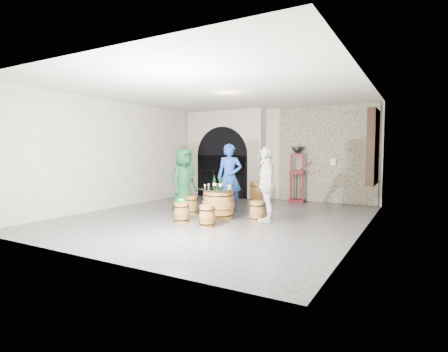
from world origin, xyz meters
The scene contains 31 objects.
ground centered at (0.00, 0.00, 0.00)m, with size 8.00×8.00×0.00m, color #2A2A2C.
wall_back centered at (0.00, 4.00, 1.60)m, with size 8.00×8.00×0.00m, color beige.
wall_front centered at (0.00, -4.00, 1.60)m, with size 8.00×8.00×0.00m, color beige.
wall_left centered at (-3.50, 0.00, 1.60)m, with size 8.00×8.00×0.00m, color beige.
wall_right centered at (3.50, 0.00, 1.60)m, with size 8.00×8.00×0.00m, color beige.
ceiling centered at (0.00, 0.00, 3.20)m, with size 8.00×8.00×0.00m, color beige.
stone_facing_panel centered at (1.80, 3.94, 1.60)m, with size 3.20×0.12×3.18m, color gray.
arched_opening centered at (-1.90, 3.74, 1.58)m, with size 3.10×0.60×3.19m.
shuttered_window centered at (3.38, 2.40, 1.80)m, with size 0.23×1.10×2.00m.
barrel_table centered at (0.12, -0.15, 0.38)m, with size 0.99×0.99×0.76m.
barrel_stool_left centered at (-0.87, 0.05, 0.24)m, with size 0.38×0.38×0.49m.
barrel_stool_far centered at (-0.13, 0.82, 0.24)m, with size 0.38×0.38×0.49m.
barrel_stool_right centered at (1.11, 0.01, 0.24)m, with size 0.38×0.38×0.49m.
barrel_stool_near_right centered at (0.39, -1.12, 0.24)m, with size 0.38×0.38×0.49m.
barrel_stool_near_left centered at (-0.40, -1.02, 0.24)m, with size 0.38×0.38×0.49m.
green_cap centered at (-0.39, -1.02, 0.53)m, with size 0.23×0.19×0.10m.
person_green centered at (-1.14, 0.10, 0.88)m, with size 0.86×0.56×1.77m, color #103B1F.
person_blue centered at (-0.16, 0.92, 0.95)m, with size 0.70×0.46×1.91m, color navy.
person_white centered at (1.33, 0.05, 0.90)m, with size 1.05×0.44×1.80m, color silver.
wine_bottle_left centered at (0.02, -0.19, 0.90)m, with size 0.08×0.08×0.32m.
wine_bottle_center centered at (0.26, -0.29, 0.90)m, with size 0.08×0.08×0.32m.
wine_bottle_right centered at (0.10, 0.00, 0.90)m, with size 0.08×0.08×0.32m.
tasting_glass_a centered at (-0.19, -0.31, 0.81)m, with size 0.05×0.05×0.10m, color #BE7D24, non-canonical shape.
tasting_glass_b centered at (0.43, -0.11, 0.81)m, with size 0.05×0.05×0.10m, color #BE7D24, non-canonical shape.
tasting_glass_c centered at (-0.06, 0.07, 0.81)m, with size 0.05×0.05×0.10m, color #BE7D24, non-canonical shape.
tasting_glass_d centered at (0.23, 0.07, 0.81)m, with size 0.05×0.05×0.10m, color #BE7D24, non-canonical shape.
tasting_glass_e centered at (0.49, -0.31, 0.81)m, with size 0.05×0.05×0.10m, color #BE7D24, non-canonical shape.
tasting_glass_f centered at (-0.23, -0.07, 0.81)m, with size 0.05×0.05×0.10m, color #BE7D24, non-canonical shape.
side_barrel centered at (-0.13, 2.79, 0.35)m, with size 0.53×0.53×0.70m.
corking_press centered at (0.94, 3.61, 1.08)m, with size 0.78×0.47×1.85m.
control_box centered at (2.05, 3.86, 1.35)m, with size 0.18×0.10×0.22m, color silver.
Camera 1 is at (4.54, -7.66, 1.68)m, focal length 28.00 mm.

